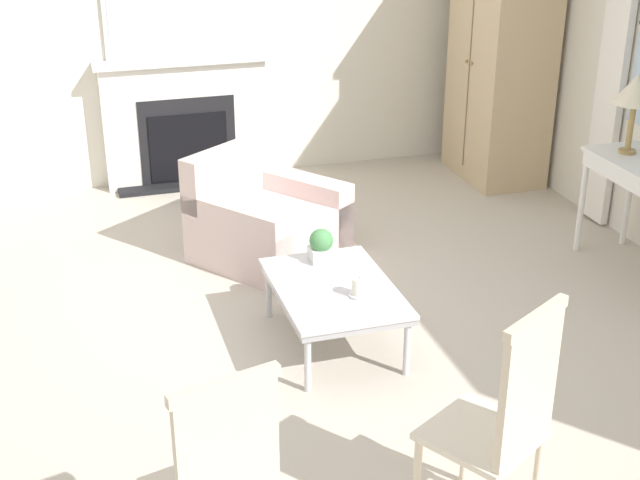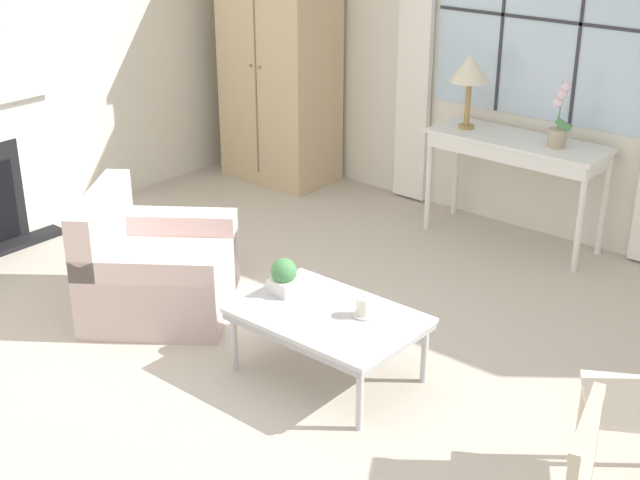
{
  "view_description": "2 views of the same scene",
  "coord_description": "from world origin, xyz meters",
  "px_view_note": "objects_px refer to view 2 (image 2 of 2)",
  "views": [
    {
      "loc": [
        4.73,
        -1.14,
        2.82
      ],
      "look_at": [
        0.34,
        0.19,
        0.77
      ],
      "focal_mm": 50.0,
      "sensor_mm": 36.0,
      "label": 1
    },
    {
      "loc": [
        2.97,
        -3.04,
        2.74
      ],
      "look_at": [
        0.11,
        0.37,
        0.79
      ],
      "focal_mm": 50.0,
      "sensor_mm": 36.0,
      "label": 2
    }
  ],
  "objects_px": {
    "potted_orchid": "(559,123)",
    "armchair_upholstered": "(155,272)",
    "armoire": "(279,56)",
    "pillar_candle": "(364,308)",
    "console_table": "(517,150)",
    "table_lamp": "(470,70)",
    "coffee_table": "(328,320)",
    "potted_plant_small": "(284,276)"
  },
  "relations": [
    {
      "from": "armoire",
      "to": "console_table",
      "type": "distance_m",
      "value": 2.35
    },
    {
      "from": "armoire",
      "to": "pillar_candle",
      "type": "bearing_deg",
      "value": -40.18
    },
    {
      "from": "coffee_table",
      "to": "potted_plant_small",
      "type": "relative_size",
      "value": 4.67
    },
    {
      "from": "table_lamp",
      "to": "coffee_table",
      "type": "relative_size",
      "value": 0.56
    },
    {
      "from": "armchair_upholstered",
      "to": "coffee_table",
      "type": "height_order",
      "value": "armchair_upholstered"
    },
    {
      "from": "potted_orchid",
      "to": "coffee_table",
      "type": "relative_size",
      "value": 0.48
    },
    {
      "from": "coffee_table",
      "to": "pillar_candle",
      "type": "bearing_deg",
      "value": 29.96
    },
    {
      "from": "coffee_table",
      "to": "potted_plant_small",
      "type": "distance_m",
      "value": 0.39
    },
    {
      "from": "console_table",
      "to": "potted_orchid",
      "type": "bearing_deg",
      "value": -1.5
    },
    {
      "from": "armoire",
      "to": "pillar_candle",
      "type": "height_order",
      "value": "armoire"
    },
    {
      "from": "console_table",
      "to": "potted_orchid",
      "type": "height_order",
      "value": "potted_orchid"
    },
    {
      "from": "armchair_upholstered",
      "to": "armoire",
      "type": "bearing_deg",
      "value": 114.47
    },
    {
      "from": "armoire",
      "to": "coffee_table",
      "type": "height_order",
      "value": "armoire"
    },
    {
      "from": "armoire",
      "to": "potted_orchid",
      "type": "distance_m",
      "value": 2.63
    },
    {
      "from": "table_lamp",
      "to": "coffee_table",
      "type": "distance_m",
      "value": 2.6
    },
    {
      "from": "armchair_upholstered",
      "to": "coffee_table",
      "type": "xyz_separation_m",
      "value": [
        1.37,
        0.09,
        0.1
      ]
    },
    {
      "from": "potted_orchid",
      "to": "armchair_upholstered",
      "type": "distance_m",
      "value": 2.98
    },
    {
      "from": "potted_orchid",
      "to": "armchair_upholstered",
      "type": "height_order",
      "value": "potted_orchid"
    },
    {
      "from": "potted_plant_small",
      "to": "potted_orchid",
      "type": "bearing_deg",
      "value": 77.89
    },
    {
      "from": "table_lamp",
      "to": "pillar_candle",
      "type": "height_order",
      "value": "table_lamp"
    },
    {
      "from": "pillar_candle",
      "to": "potted_orchid",
      "type": "bearing_deg",
      "value": 90.6
    },
    {
      "from": "table_lamp",
      "to": "potted_orchid",
      "type": "relative_size",
      "value": 1.18
    },
    {
      "from": "armchair_upholstered",
      "to": "potted_plant_small",
      "type": "height_order",
      "value": "armchair_upholstered"
    },
    {
      "from": "coffee_table",
      "to": "pillar_candle",
      "type": "relative_size",
      "value": 7.88
    },
    {
      "from": "armoire",
      "to": "console_table",
      "type": "height_order",
      "value": "armoire"
    },
    {
      "from": "table_lamp",
      "to": "potted_orchid",
      "type": "height_order",
      "value": "table_lamp"
    },
    {
      "from": "armoire",
      "to": "pillar_candle",
      "type": "relative_size",
      "value": 17.35
    },
    {
      "from": "table_lamp",
      "to": "coffee_table",
      "type": "bearing_deg",
      "value": -75.94
    },
    {
      "from": "armoire",
      "to": "pillar_candle",
      "type": "xyz_separation_m",
      "value": [
        2.65,
        -2.23,
        -0.66
      ]
    },
    {
      "from": "table_lamp",
      "to": "console_table",
      "type": "bearing_deg",
      "value": 2.15
    },
    {
      "from": "armoire",
      "to": "console_table",
      "type": "xyz_separation_m",
      "value": [
        2.32,
        0.05,
        -0.38
      ]
    },
    {
      "from": "armoire",
      "to": "armchair_upholstered",
      "type": "relative_size",
      "value": 1.75
    },
    {
      "from": "potted_plant_small",
      "to": "pillar_candle",
      "type": "bearing_deg",
      "value": 7.46
    },
    {
      "from": "pillar_candle",
      "to": "armoire",
      "type": "bearing_deg",
      "value": 139.82
    },
    {
      "from": "potted_plant_small",
      "to": "pillar_candle",
      "type": "relative_size",
      "value": 1.69
    },
    {
      "from": "console_table",
      "to": "table_lamp",
      "type": "xyz_separation_m",
      "value": [
        -0.43,
        -0.02,
        0.53
      ]
    },
    {
      "from": "console_table",
      "to": "armchair_upholstered",
      "type": "xyz_separation_m",
      "value": [
        -1.22,
        -2.47,
        -0.46
      ]
    },
    {
      "from": "console_table",
      "to": "table_lamp",
      "type": "distance_m",
      "value": 0.69
    },
    {
      "from": "potted_orchid",
      "to": "coffee_table",
      "type": "height_order",
      "value": "potted_orchid"
    },
    {
      "from": "armchair_upholstered",
      "to": "pillar_candle",
      "type": "distance_m",
      "value": 1.57
    },
    {
      "from": "coffee_table",
      "to": "potted_plant_small",
      "type": "bearing_deg",
      "value": 175.33
    },
    {
      "from": "pillar_candle",
      "to": "coffee_table",
      "type": "bearing_deg",
      "value": -150.04
    }
  ]
}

